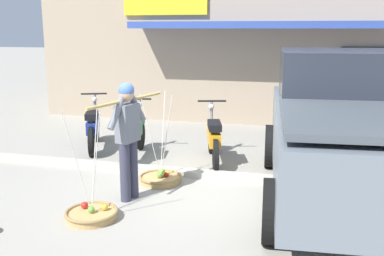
{
  "coord_description": "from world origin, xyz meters",
  "views": [
    {
      "loc": [
        1.94,
        -6.17,
        2.43
      ],
      "look_at": [
        0.16,
        0.6,
        0.85
      ],
      "focal_mm": 41.61,
      "sensor_mm": 36.0,
      "label": 1
    }
  ],
  "objects_px": {
    "parked_truck": "(342,129)",
    "fruit_basket_left_side": "(161,178)",
    "motorcycle_nearest_shop": "(93,127)",
    "fruit_basket_right_side": "(92,214)",
    "fruit_vendor": "(128,133)",
    "wooden_crate": "(291,140)",
    "motorcycle_second_in_row": "(133,135)",
    "motorcycle_third_in_row": "(213,138)"
  },
  "relations": [
    {
      "from": "fruit_basket_right_side",
      "to": "motorcycle_second_in_row",
      "type": "relative_size",
      "value": 0.8
    },
    {
      "from": "fruit_vendor",
      "to": "fruit_basket_left_side",
      "type": "bearing_deg",
      "value": 75.03
    },
    {
      "from": "fruit_vendor",
      "to": "parked_truck",
      "type": "distance_m",
      "value": 3.05
    },
    {
      "from": "fruit_vendor",
      "to": "motorcycle_second_in_row",
      "type": "distance_m",
      "value": 2.15
    },
    {
      "from": "fruit_vendor",
      "to": "wooden_crate",
      "type": "bearing_deg",
      "value": 58.33
    },
    {
      "from": "fruit_basket_right_side",
      "to": "motorcycle_third_in_row",
      "type": "height_order",
      "value": "fruit_basket_right_side"
    },
    {
      "from": "motorcycle_second_in_row",
      "to": "wooden_crate",
      "type": "distance_m",
      "value": 3.27
    },
    {
      "from": "motorcycle_second_in_row",
      "to": "wooden_crate",
      "type": "relative_size",
      "value": 4.11
    },
    {
      "from": "fruit_basket_left_side",
      "to": "parked_truck",
      "type": "relative_size",
      "value": 0.3
    },
    {
      "from": "motorcycle_nearest_shop",
      "to": "fruit_basket_right_side",
      "type": "bearing_deg",
      "value": -63.68
    },
    {
      "from": "fruit_basket_right_side",
      "to": "motorcycle_nearest_shop",
      "type": "relative_size",
      "value": 0.85
    },
    {
      "from": "fruit_vendor",
      "to": "motorcycle_nearest_shop",
      "type": "bearing_deg",
      "value": 126.58
    },
    {
      "from": "fruit_vendor",
      "to": "motorcycle_nearest_shop",
      "type": "distance_m",
      "value": 3.03
    },
    {
      "from": "parked_truck",
      "to": "wooden_crate",
      "type": "relative_size",
      "value": 11.02
    },
    {
      "from": "motorcycle_nearest_shop",
      "to": "parked_truck",
      "type": "bearing_deg",
      "value": -18.28
    },
    {
      "from": "motorcycle_second_in_row",
      "to": "motorcycle_nearest_shop",
      "type": "bearing_deg",
      "value": 157.16
    },
    {
      "from": "fruit_basket_left_side",
      "to": "wooden_crate",
      "type": "xyz_separation_m",
      "value": [
        1.94,
        2.7,
        0.08
      ]
    },
    {
      "from": "fruit_vendor",
      "to": "fruit_basket_left_side",
      "type": "relative_size",
      "value": 1.17
    },
    {
      "from": "fruit_vendor",
      "to": "motorcycle_nearest_shop",
      "type": "xyz_separation_m",
      "value": [
        -1.78,
        2.4,
        -0.52
      ]
    },
    {
      "from": "motorcycle_third_in_row",
      "to": "motorcycle_second_in_row",
      "type": "bearing_deg",
      "value": -175.25
    },
    {
      "from": "motorcycle_second_in_row",
      "to": "wooden_crate",
      "type": "xyz_separation_m",
      "value": [
        2.87,
        1.53,
        -0.29
      ]
    },
    {
      "from": "motorcycle_third_in_row",
      "to": "wooden_crate",
      "type": "xyz_separation_m",
      "value": [
        1.36,
        1.41,
        -0.29
      ]
    },
    {
      "from": "fruit_vendor",
      "to": "motorcycle_second_in_row",
      "type": "relative_size",
      "value": 0.94
    },
    {
      "from": "parked_truck",
      "to": "wooden_crate",
      "type": "xyz_separation_m",
      "value": [
        -0.78,
        2.64,
        -0.87
      ]
    },
    {
      "from": "fruit_basket_left_side",
      "to": "fruit_basket_right_side",
      "type": "bearing_deg",
      "value": -104.94
    },
    {
      "from": "parked_truck",
      "to": "motorcycle_nearest_shop",
      "type": "bearing_deg",
      "value": 161.72
    },
    {
      "from": "fruit_basket_right_side",
      "to": "parked_truck",
      "type": "relative_size",
      "value": 0.3
    },
    {
      "from": "parked_truck",
      "to": "wooden_crate",
      "type": "bearing_deg",
      "value": 106.42
    },
    {
      "from": "motorcycle_nearest_shop",
      "to": "motorcycle_third_in_row",
      "type": "distance_m",
      "value": 2.59
    },
    {
      "from": "parked_truck",
      "to": "fruit_basket_left_side",
      "type": "bearing_deg",
      "value": -178.76
    },
    {
      "from": "motorcycle_second_in_row",
      "to": "parked_truck",
      "type": "height_order",
      "value": "parked_truck"
    },
    {
      "from": "motorcycle_third_in_row",
      "to": "fruit_vendor",
      "type": "bearing_deg",
      "value": -110.92
    },
    {
      "from": "fruit_basket_left_side",
      "to": "motorcycle_third_in_row",
      "type": "distance_m",
      "value": 1.47
    },
    {
      "from": "parked_truck",
      "to": "fruit_vendor",
      "type": "bearing_deg",
      "value": -163.95
    },
    {
      "from": "fruit_basket_right_side",
      "to": "motorcycle_nearest_shop",
      "type": "distance_m",
      "value": 3.57
    },
    {
      "from": "motorcycle_nearest_shop",
      "to": "wooden_crate",
      "type": "bearing_deg",
      "value": 15.46
    },
    {
      "from": "motorcycle_nearest_shop",
      "to": "motorcycle_second_in_row",
      "type": "height_order",
      "value": "same"
    },
    {
      "from": "motorcycle_nearest_shop",
      "to": "motorcycle_third_in_row",
      "type": "height_order",
      "value": "same"
    },
    {
      "from": "motorcycle_second_in_row",
      "to": "motorcycle_third_in_row",
      "type": "height_order",
      "value": "same"
    },
    {
      "from": "parked_truck",
      "to": "motorcycle_third_in_row",
      "type": "bearing_deg",
      "value": 149.92
    },
    {
      "from": "fruit_basket_right_side",
      "to": "motorcycle_third_in_row",
      "type": "distance_m",
      "value": 3.05
    },
    {
      "from": "fruit_basket_right_side",
      "to": "parked_truck",
      "type": "xyz_separation_m",
      "value": [
        3.14,
        1.62,
        0.96
      ]
    }
  ]
}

